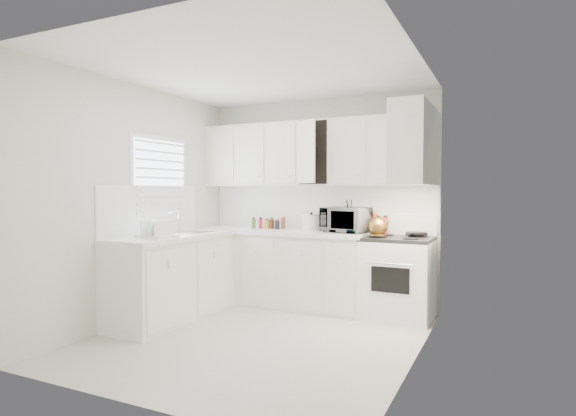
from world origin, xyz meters
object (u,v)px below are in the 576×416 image
Objects in this scene: stove at (397,267)px; dish_rack at (157,228)px; tea_kettle at (378,225)px; rice_cooker at (311,221)px; utensil_crock at (349,216)px; microwave at (346,217)px.

stove is 2.67m from dish_rack.
tea_kettle reaches higher than stove.
utensil_crock reaches higher than rice_cooker.
dish_rack is (-2.02, -1.27, -0.01)m from tea_kettle.
dish_rack is at bearing -135.30° from tea_kettle.
tea_kettle is (-0.18, -0.16, 0.47)m from stove.
microwave is (-0.43, 0.17, 0.07)m from tea_kettle.
rice_cooker is at bearing 175.68° from stove.
microwave is at bearing 122.61° from utensil_crock.
dish_rack is at bearing -142.17° from utensil_crock.
stove is at bearing 54.32° from tea_kettle.
dish_rack is (-2.20, -1.43, 0.47)m from stove.
microwave is 2.39× the size of rice_cooker.
stove is at bearing 1.15° from rice_cooker.
dish_rack is at bearing -146.00° from stove.
stove reaches higher than rice_cooker.
tea_kettle is at bearing 43.19° from dish_rack.
utensil_crock is at bearing -15.32° from rice_cooker.
microwave reaches higher than rice_cooker.
tea_kettle is 0.95m from rice_cooker.
tea_kettle is at bearing -9.57° from rice_cooker.
utensil_crock reaches higher than dish_rack.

